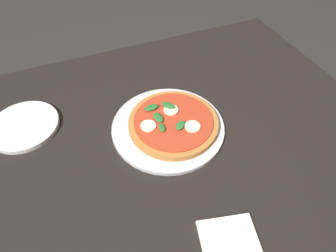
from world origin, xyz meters
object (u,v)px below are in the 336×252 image
Objects in this scene: pizza at (172,123)px; dining_table at (175,151)px; napkin at (228,236)px; serving_tray at (168,127)px; plate_white at (24,126)px.

dining_table is at bearing 103.19° from pizza.
napkin is at bearing 88.34° from pizza.
plate_white is at bearing -22.71° from serving_tray.
napkin is (-0.00, 0.36, -0.00)m from serving_tray.
pizza is at bearing 157.40° from plate_white.
serving_tray is 0.36m from napkin.
napkin is at bearing 87.37° from dining_table.
napkin reaches higher than dining_table.
dining_table is 6.08× the size of plate_white.
pizza reaches higher than plate_white.
serving_tray is 0.44m from plate_white.
pizza reaches higher than dining_table.
plate_white is at bearing -22.60° from pizza.
serving_tray is at bearing -18.17° from pizza.
plate_white is (0.40, -0.17, 0.00)m from serving_tray.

